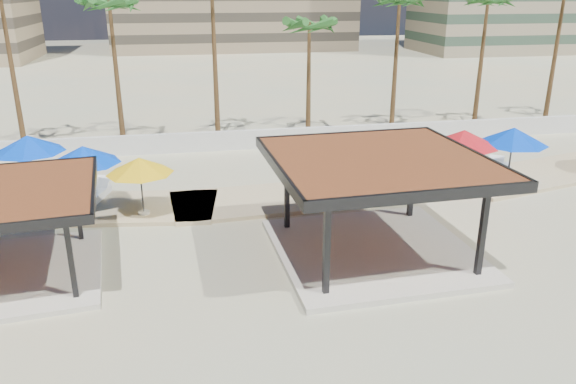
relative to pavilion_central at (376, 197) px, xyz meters
name	(u,v)px	position (x,y,z in m)	size (l,w,h in m)	color
ground	(340,263)	(-1.46, -0.58, -2.27)	(200.00, 200.00, 0.00)	#C7B284
promenade	(336,189)	(0.54, 7.09, -2.21)	(44.45, 7.97, 0.24)	#C6B284
boundary_wall	(270,139)	(-1.46, 15.42, -1.67)	(56.00, 0.30, 1.20)	silver
pavilion_central	(376,197)	(0.00, 0.00, 0.00)	(7.81, 7.81, 3.80)	beige
pavilion_west	(0,227)	(-12.95, 0.52, -0.34)	(7.01, 7.01, 3.23)	beige
umbrella_a	(28,144)	(-13.76, 8.62, 0.40)	(3.41, 3.41, 2.90)	beige
umbrella_b	(139,166)	(-8.64, 5.22, 0.09)	(3.08, 3.08, 2.54)	beige
umbrella_c	(464,138)	(6.34, 5.71, 0.42)	(3.36, 3.36, 2.92)	beige
umbrella_d	(513,136)	(8.86, 5.62, 0.44)	(3.95, 3.95, 2.94)	beige
umbrella_f	(83,155)	(-11.05, 6.49, 0.34)	(3.33, 3.33, 2.83)	beige
lounger_a	(97,193)	(-10.86, 7.75, -1.90)	(1.18, 2.15, 0.77)	white
lounger_b	(339,184)	(0.63, 6.98, -1.91)	(0.70, 1.95, 0.73)	white
lounger_c	(512,178)	(9.53, 6.21, -1.91)	(0.69, 1.95, 0.73)	white
lounger_d	(494,174)	(8.85, 6.84, -1.87)	(2.02, 2.43, 0.92)	white
palm_c	(110,10)	(-10.46, 17.52, 5.96)	(3.00, 3.00, 9.40)	brown
palm_e	(309,29)	(1.54, 17.82, 4.70)	(3.00, 3.00, 8.06)	brown
palm_f	(399,5)	(7.54, 18.02, 6.09)	(3.00, 3.00, 9.54)	brown
palm_g	(488,5)	(13.54, 17.62, 6.09)	(3.00, 3.00, 9.53)	brown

